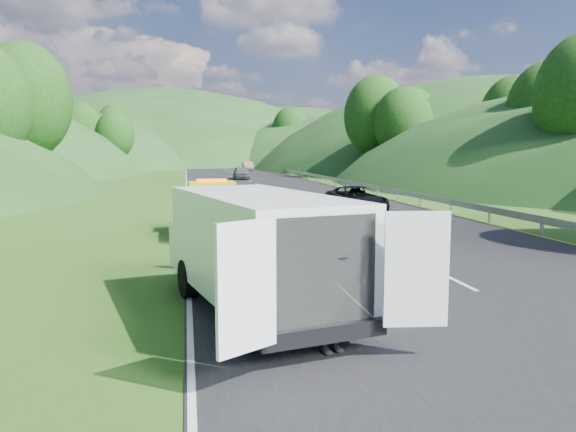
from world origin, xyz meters
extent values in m
plane|color=#38661E|center=(0.00, 0.00, 0.00)|extent=(320.00, 320.00, 0.00)
cube|color=black|center=(3.00, 40.00, 0.01)|extent=(14.00, 200.00, 0.02)
cube|color=gray|center=(10.30, 52.50, 0.00)|extent=(0.06, 140.00, 1.52)
cylinder|color=black|center=(-3.72, 8.99, 0.44)|extent=(0.34, 0.89, 0.88)
cylinder|color=black|center=(-2.05, 9.04, 0.44)|extent=(0.34, 0.89, 0.88)
cylinder|color=black|center=(-3.61, 5.47, 0.44)|extent=(0.34, 0.89, 0.88)
cylinder|color=black|center=(-1.94, 5.52, 0.44)|extent=(0.34, 0.89, 0.88)
cube|color=yellow|center=(-2.86, 8.27, 1.28)|extent=(1.94, 1.47, 1.67)
cube|color=yellow|center=(-2.80, 6.29, 1.06)|extent=(2.03, 3.06, 1.15)
cube|color=black|center=(-2.80, 6.29, 1.67)|extent=(2.03, 3.06, 0.09)
cube|color=black|center=(-2.89, 9.33, 0.79)|extent=(1.79, 1.11, 0.62)
cube|color=black|center=(-2.91, 9.86, 0.62)|extent=(1.86, 0.23, 0.44)
cube|color=yellow|center=(-2.90, 9.64, 1.37)|extent=(1.78, 0.75, 0.96)
cube|color=orange|center=(-2.86, 8.27, 2.16)|extent=(1.24, 0.26, 0.14)
cube|color=black|center=(-2.88, 8.89, 1.59)|extent=(1.68, 0.12, 0.79)
cylinder|color=black|center=(-3.90, -2.33, 0.45)|extent=(0.53, 0.95, 0.89)
cylinder|color=black|center=(-1.94, -1.87, 0.45)|extent=(0.53, 0.95, 0.89)
cylinder|color=black|center=(-3.02, -6.03, 0.45)|extent=(0.53, 0.95, 0.89)
cylinder|color=black|center=(-1.07, -5.57, 0.45)|extent=(0.53, 0.95, 0.89)
cube|color=white|center=(-2.46, -4.06, 1.51)|extent=(3.57, 6.19, 2.07)
cube|color=white|center=(-3.17, -1.07, 1.06)|extent=(2.41, 1.50, 1.12)
cube|color=black|center=(-3.12, -1.29, 1.96)|extent=(2.10, 0.85, 0.93)
cube|color=black|center=(-1.80, -6.84, 1.51)|extent=(1.88, 0.55, 1.79)
cube|color=white|center=(-3.10, -7.66, 1.51)|extent=(0.92, 0.64, 1.90)
cube|color=white|center=(-0.27, -6.99, 1.51)|extent=(1.06, 0.19, 1.90)
cube|color=black|center=(-1.77, -6.94, 0.50)|extent=(2.21, 0.68, 0.28)
imported|color=white|center=(-3.55, 0.58, 0.00)|extent=(0.58, 0.69, 1.64)
imported|color=tan|center=(-2.01, -1.06, 0.00)|extent=(0.63, 0.65, 1.06)
imported|color=black|center=(-1.53, -6.50, 0.00)|extent=(1.42, 1.08, 1.94)
cube|color=#5F5B47|center=(-3.95, -0.26, 0.30)|extent=(0.42, 0.32, 0.59)
cylinder|color=black|center=(-1.10, -5.10, 0.00)|extent=(0.63, 0.63, 0.20)
imported|color=black|center=(5.20, 13.98, 0.00)|extent=(2.56, 5.25, 1.44)
imported|color=#4E4F53|center=(2.45, 50.22, 0.00)|extent=(1.78, 4.43, 1.51)
imported|color=#7B5B52|center=(6.27, 78.49, 0.00)|extent=(1.58, 4.53, 1.49)
imported|color=#9D4E70|center=(1.76, 92.99, 0.00)|extent=(1.94, 4.76, 1.38)
camera|label=1|loc=(-3.91, -15.38, 3.43)|focal=35.00mm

